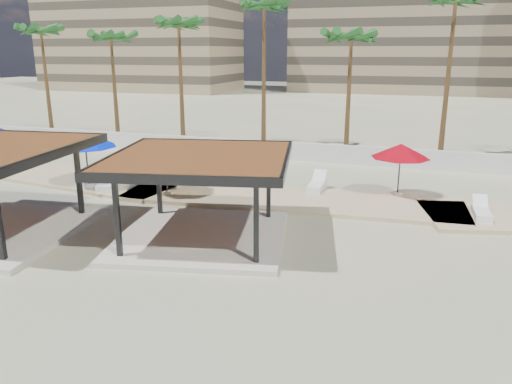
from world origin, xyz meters
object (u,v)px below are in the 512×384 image
Objects in this scene: pavilion_central at (201,189)px; umbrella_c at (401,151)px; lounger_b at (317,185)px; lounger_c at (481,213)px; lounger_a at (109,184)px.

umbrella_c is (6.72, 7.99, 0.37)m from pavilion_central.
lounger_b is (-3.91, -0.27, -1.95)m from umbrella_c.
lounger_b is at bearing 71.86° from lounger_c.
lounger_c is (7.44, -2.10, -0.01)m from lounger_b.
lounger_b reaches higher than lounger_c.
lounger_c is at bearing -33.98° from umbrella_c.
lounger_c is (10.24, 5.61, -1.59)m from pavilion_central.
umbrella_c is 14.48m from lounger_a.
lounger_b is at bearing 57.95° from pavilion_central.
lounger_b is at bearing -94.50° from lounger_a.
umbrella_c is at bearing -98.06° from lounger_a.
lounger_b is 7.73m from lounger_c.
umbrella_c is 1.56× the size of lounger_c.
lounger_c is at bearing -106.71° from lounger_b.
lounger_a is at bearing -166.51° from umbrella_c.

